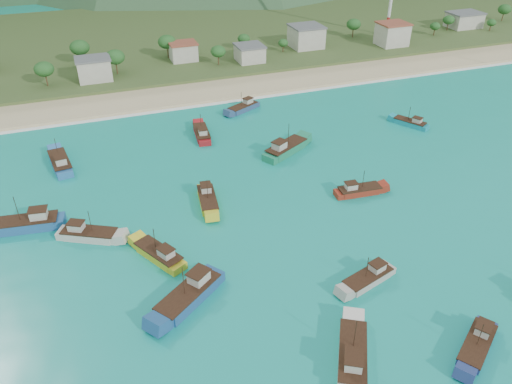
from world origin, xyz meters
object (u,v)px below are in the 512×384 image
object	(u,v)px
boat_17	(410,124)
boat_16	(208,200)
boat_15	(243,108)
boat_11	(61,163)
boat_0	(89,235)
boat_23	(477,346)
boat_8	(159,255)
boat_5	(27,224)
boat_13	(285,149)
boat_20	(202,134)
boat_6	(352,357)
boat_21	(190,295)
boat_10	(368,279)
boat_4	(358,191)

from	to	relation	value
boat_17	boat_16	bearing A→B (deg)	166.17
boat_15	boat_17	xyz separation A→B (m)	(36.44, -23.65, -0.10)
boat_11	boat_16	xyz separation A→B (m)	(26.11, -24.71, -0.14)
boat_0	boat_23	distance (m)	63.28
boat_8	boat_5	bearing A→B (deg)	113.05
boat_11	boat_16	world-z (taller)	boat_11
boat_13	boat_20	distance (m)	21.44
boat_17	boat_23	world-z (taller)	boat_23
boat_17	boat_20	bearing A→B (deg)	137.00
boat_6	boat_21	size ratio (longest dim) A/B	0.96
boat_6	boat_17	size ratio (longest dim) A/B	1.31
boat_6	boat_10	distance (m)	15.83
boat_15	boat_17	distance (m)	43.44
boat_8	boat_20	size ratio (longest dim) A/B	1.01
boat_8	boat_17	distance (m)	75.43
boat_20	boat_23	world-z (taller)	boat_20
boat_10	boat_5	bearing A→B (deg)	39.72
boat_0	boat_10	distance (m)	47.85
boat_6	boat_13	distance (m)	57.95
boat_8	boat_13	size ratio (longest dim) A/B	0.83
boat_8	boat_13	distance (m)	43.39
boat_13	boat_17	distance (m)	35.47
boat_6	boat_23	world-z (taller)	boat_6
boat_0	boat_16	world-z (taller)	boat_0
boat_4	boat_21	distance (m)	42.07
boat_21	boat_11	bearing A→B (deg)	-17.37
boat_8	boat_17	world-z (taller)	boat_8
boat_6	boat_13	xyz separation A→B (m)	(14.37, 56.14, 0.09)
boat_16	boat_23	bearing A→B (deg)	125.58
boat_13	boat_23	size ratio (longest dim) A/B	1.28
boat_6	boat_20	bearing A→B (deg)	121.25
boat_8	boat_21	distance (m)	11.29
boat_13	boat_15	xyz separation A→B (m)	(-1.08, 26.41, -0.28)
boat_4	boat_5	size ratio (longest dim) A/B	0.76
boat_16	boat_4	bearing A→B (deg)	174.20
boat_23	boat_17	bearing A→B (deg)	-61.92
boat_11	boat_21	world-z (taller)	boat_21
boat_0	boat_8	world-z (taller)	boat_0
boat_20	boat_13	bearing A→B (deg)	-36.85
boat_20	boat_23	bearing A→B (deg)	-70.43
boat_20	boat_5	bearing A→B (deg)	-140.84
boat_13	boat_11	bearing A→B (deg)	-131.99
boat_21	boat_8	bearing A→B (deg)	-23.87
boat_15	boat_8	bearing A→B (deg)	121.56
boat_0	boat_17	bearing A→B (deg)	132.36
boat_23	boat_15	bearing A→B (deg)	-31.92
boat_11	boat_20	xyz separation A→B (m)	(32.52, 3.73, -0.15)
boat_5	boat_15	distance (m)	64.98
boat_4	boat_23	distance (m)	39.49
boat_4	boat_13	xyz separation A→B (m)	(-6.88, 20.86, 0.32)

